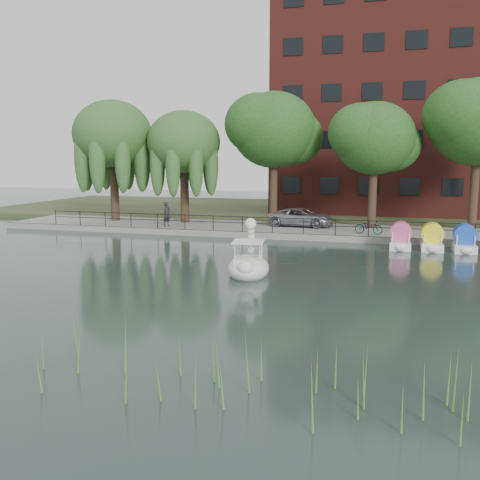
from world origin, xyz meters
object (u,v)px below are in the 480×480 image
at_px(bicycle, 369,226).
at_px(pedestrian, 167,212).
at_px(minivan, 301,216).
at_px(swan_boat, 249,263).

relative_size(bicycle, pedestrian, 0.87).
bearing_deg(minivan, bicycle, -114.58).
xyz_separation_m(minivan, pedestrian, (-8.97, -2.66, 0.26)).
height_order(bicycle, swan_boat, swan_boat).
xyz_separation_m(bicycle, pedestrian, (-13.68, -0.10, 0.49)).
xyz_separation_m(minivan, swan_boat, (0.10, -14.44, -0.59)).
distance_m(minivan, swan_boat, 14.45).
height_order(minivan, bicycle, minivan).
bearing_deg(swan_boat, minivan, 80.57).
bearing_deg(bicycle, minivan, 70.40).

